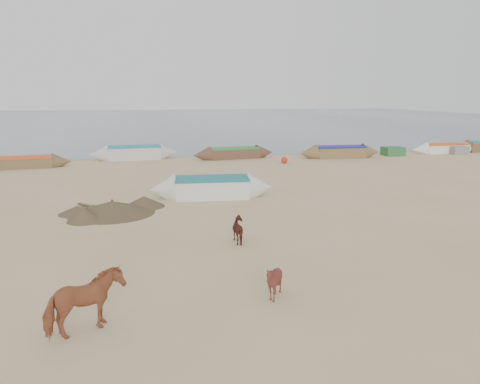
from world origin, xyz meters
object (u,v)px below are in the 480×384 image
object	(u,v)px
calf_front	(274,282)
calf_right	(241,230)
cow_adult	(84,303)
near_canoe	(212,187)

from	to	relation	value
calf_front	calf_right	world-z (taller)	calf_front
cow_adult	near_canoe	world-z (taller)	cow_adult
cow_adult	near_canoe	size ratio (longest dim) A/B	0.27
calf_front	near_canoe	xyz separation A→B (m)	(0.19, 10.87, 0.05)
calf_right	cow_adult	bearing A→B (deg)	111.87
near_canoe	calf_right	bearing A→B (deg)	-86.45
calf_right	near_canoe	size ratio (longest dim) A/B	0.14
calf_front	calf_right	xyz separation A→B (m)	(0.14, 4.24, -0.02)
calf_front	calf_right	bearing A→B (deg)	161.56
calf_front	near_canoe	size ratio (longest dim) A/B	0.15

